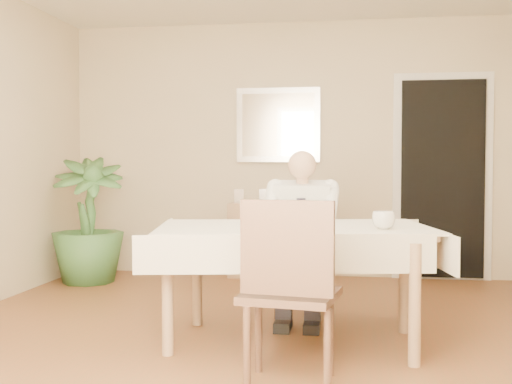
# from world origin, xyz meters

# --- Properties ---
(room) EXTENTS (5.00, 5.02, 2.60)m
(room) POSITION_xyz_m (0.00, 0.00, 1.30)
(room) COLOR brown
(room) RESTS_ON ground
(window) EXTENTS (1.34, 0.04, 1.44)m
(window) POSITION_xyz_m (0.00, -2.47, 1.45)
(window) COLOR white
(window) RESTS_ON room
(doorway) EXTENTS (0.96, 0.07, 2.10)m
(doorway) POSITION_xyz_m (1.55, 2.46, 1.00)
(doorway) COLOR white
(doorway) RESTS_ON ground
(mirror) EXTENTS (0.86, 0.04, 0.76)m
(mirror) POSITION_xyz_m (-0.09, 2.47, 1.55)
(mirror) COLOR silver
(mirror) RESTS_ON room
(dining_table) EXTENTS (1.89, 1.31, 0.75)m
(dining_table) POSITION_xyz_m (0.30, -0.04, 0.67)
(dining_table) COLOR #9D7654
(dining_table) RESTS_ON ground
(chair_far) EXTENTS (0.45, 0.45, 0.88)m
(chair_far) POSITION_xyz_m (0.30, 0.84, 0.49)
(chair_far) COLOR #3C2418
(chair_far) RESTS_ON ground
(chair_near) EXTENTS (0.52, 0.53, 0.97)m
(chair_near) POSITION_xyz_m (0.36, -0.92, 0.55)
(chair_near) COLOR #3C2418
(chair_near) RESTS_ON ground
(seated_man) EXTENTS (0.48, 0.72, 1.24)m
(seated_man) POSITION_xyz_m (0.30, 0.55, 0.69)
(seated_man) COLOR white
(seated_man) RESTS_ON ground
(plate) EXTENTS (0.26, 0.26, 0.02)m
(plate) POSITION_xyz_m (0.28, 0.20, 0.76)
(plate) COLOR white
(plate) RESTS_ON dining_table
(food) EXTENTS (0.14, 0.14, 0.06)m
(food) POSITION_xyz_m (0.28, 0.20, 0.78)
(food) COLOR #8F603B
(food) RESTS_ON dining_table
(knife) EXTENTS (0.01, 0.13, 0.01)m
(knife) POSITION_xyz_m (0.32, 0.14, 0.78)
(knife) COLOR silver
(knife) RESTS_ON dining_table
(fork) EXTENTS (0.01, 0.13, 0.01)m
(fork) POSITION_xyz_m (0.24, 0.14, 0.78)
(fork) COLOR silver
(fork) RESTS_ON dining_table
(coffee_mug) EXTENTS (0.17, 0.17, 0.11)m
(coffee_mug) POSITION_xyz_m (0.86, -0.16, 0.81)
(coffee_mug) COLOR white
(coffee_mug) RESTS_ON dining_table
(sideboard) EXTENTS (0.96, 0.37, 0.75)m
(sideboard) POSITION_xyz_m (-0.09, 2.32, 0.38)
(sideboard) COLOR #9D7654
(sideboard) RESTS_ON ground
(photo_frame_left) EXTENTS (0.10, 0.02, 0.14)m
(photo_frame_left) POSITION_xyz_m (-0.48, 2.35, 0.82)
(photo_frame_left) COLOR silver
(photo_frame_left) RESTS_ON sideboard
(photo_frame_center) EXTENTS (0.10, 0.02, 0.14)m
(photo_frame_center) POSITION_xyz_m (-0.22, 2.38, 0.82)
(photo_frame_center) COLOR silver
(photo_frame_center) RESTS_ON sideboard
(photo_frame_right) EXTENTS (0.10, 0.02, 0.14)m
(photo_frame_right) POSITION_xyz_m (-0.03, 2.38, 0.82)
(photo_frame_right) COLOR silver
(photo_frame_right) RESTS_ON sideboard
(potted_palm) EXTENTS (0.90, 0.90, 1.22)m
(potted_palm) POSITION_xyz_m (-1.86, 1.78, 0.61)
(potted_palm) COLOR #335F2C
(potted_palm) RESTS_ON ground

